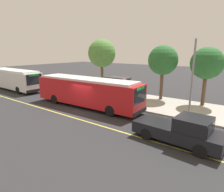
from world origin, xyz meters
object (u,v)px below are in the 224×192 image
at_px(pickup_truck, 181,130).
at_px(waiting_bench, 119,94).
at_px(transit_bus_main, 87,91).
at_px(pedestrian_commuter, 98,90).
at_px(route_sign_post, 124,88).
at_px(transit_bus_second, 13,79).

bearing_deg(pickup_truck, waiting_bench, 143.32).
xyz_separation_m(transit_bus_main, pickup_truck, (10.27, -2.44, -0.76)).
bearing_deg(pedestrian_commuter, route_sign_post, -5.64).
bearing_deg(pedestrian_commuter, waiting_bench, 43.21).
xyz_separation_m(pickup_truck, route_sign_post, (-7.31, 4.86, 1.10)).
bearing_deg(transit_bus_main, pickup_truck, -13.39).
bearing_deg(transit_bus_second, pedestrian_commuter, 11.19).
bearing_deg(transit_bus_second, pickup_truck, -5.61).
relative_size(transit_bus_main, route_sign_post, 4.35).
distance_m(transit_bus_main, waiting_bench, 4.71).
height_order(transit_bus_main, route_sign_post, same).
distance_m(transit_bus_second, route_sign_post, 17.99).
height_order(transit_bus_main, pedestrian_commuter, transit_bus_main).
distance_m(transit_bus_main, route_sign_post, 3.83).
height_order(route_sign_post, pedestrian_commuter, route_sign_post).
distance_m(waiting_bench, route_sign_post, 3.19).
relative_size(transit_bus_main, transit_bus_second, 1.09).
xyz_separation_m(transit_bus_main, route_sign_post, (2.96, 2.41, 0.34)).
bearing_deg(waiting_bench, route_sign_post, -46.02).
xyz_separation_m(pickup_truck, pedestrian_commuter, (-11.16, 5.24, 0.26)).
xyz_separation_m(transit_bus_main, waiting_bench, (0.94, 4.51, -0.99)).
relative_size(transit_bus_second, waiting_bench, 6.97).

